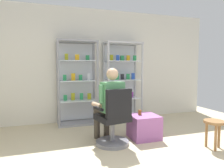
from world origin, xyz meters
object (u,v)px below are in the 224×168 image
(tea_glass, at_px, (140,112))
(office_chair, at_px, (114,122))
(display_cabinet_right, at_px, (122,81))
(storage_crate, at_px, (144,127))
(display_cabinet_left, at_px, (77,82))
(wooden_stool, at_px, (214,126))
(seated_shopkeeper, at_px, (109,102))

(tea_glass, bearing_deg, office_chair, -159.58)
(display_cabinet_right, xyz_separation_m, storage_crate, (-0.08, -1.38, -0.75))
(display_cabinet_left, bearing_deg, office_chair, -76.19)
(office_chair, xyz_separation_m, wooden_stool, (1.48, -0.61, -0.03))
(display_cabinet_right, relative_size, seated_shopkeeper, 1.47)
(display_cabinet_left, xyz_separation_m, office_chair, (0.38, -1.54, -0.57))
(display_cabinet_right, bearing_deg, office_chair, -115.03)
(wooden_stool, bearing_deg, office_chair, 157.43)
(tea_glass, distance_m, wooden_stool, 1.23)
(display_cabinet_right, relative_size, tea_glass, 20.81)
(display_cabinet_left, xyz_separation_m, storage_crate, (1.01, -1.38, -0.75))
(display_cabinet_right, relative_size, office_chair, 1.98)
(storage_crate, bearing_deg, display_cabinet_left, 126.29)
(storage_crate, height_order, tea_glass, tea_glass)
(wooden_stool, bearing_deg, display_cabinet_left, 130.72)
(seated_shopkeeper, distance_m, tea_glass, 0.65)
(display_cabinet_left, xyz_separation_m, seated_shopkeeper, (0.35, -1.38, -0.25))
(display_cabinet_right, xyz_separation_m, tea_glass, (-0.15, -1.33, -0.49))
(display_cabinet_left, distance_m, office_chair, 1.69)
(display_cabinet_right, xyz_separation_m, seated_shopkeeper, (-0.75, -1.38, -0.26))
(storage_crate, bearing_deg, wooden_stool, -42.65)
(seated_shopkeeper, bearing_deg, display_cabinet_left, 104.09)
(tea_glass, height_order, wooden_stool, tea_glass)
(storage_crate, bearing_deg, seated_shopkeeper, -179.87)
(office_chair, bearing_deg, wooden_stool, -22.57)
(display_cabinet_left, height_order, seated_shopkeeper, display_cabinet_left)
(display_cabinet_left, relative_size, tea_glass, 20.81)
(seated_shopkeeper, bearing_deg, storage_crate, 0.13)
(storage_crate, bearing_deg, tea_glass, 140.59)
(office_chair, relative_size, wooden_stool, 2.11)
(office_chair, distance_m, seated_shopkeeper, 0.36)
(storage_crate, bearing_deg, office_chair, -165.71)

